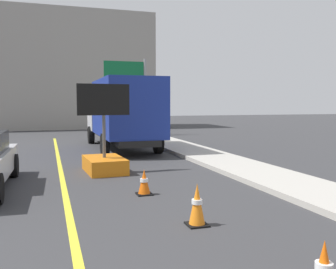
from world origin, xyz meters
TOP-DOWN VIEW (x-y plane):
  - lane_center_stripe at (0.00, 6.00)m, footprint 0.14×36.00m
  - arrow_board_trailer at (1.29, 12.04)m, footprint 1.60×1.87m
  - box_truck at (2.93, 17.76)m, footprint 2.55×7.65m
  - highway_guide_sign at (5.02, 24.77)m, footprint 2.79×0.18m
  - far_building_block at (-0.85, 34.18)m, footprint 18.35×6.23m
  - traffic_cone_mid_lane at (2.09, 6.44)m, footprint 0.36×0.36m
  - traffic_cone_far_lane at (1.75, 8.87)m, footprint 0.36×0.36m

SIDE VIEW (x-z plane):
  - lane_center_stripe at x=0.00m, z-range 0.00..0.01m
  - traffic_cone_far_lane at x=1.75m, z-range -0.01..0.59m
  - traffic_cone_mid_lane at x=2.09m, z-range -0.01..0.73m
  - arrow_board_trailer at x=1.29m, z-range -0.87..1.83m
  - box_truck at x=2.93m, z-range 0.16..3.30m
  - highway_guide_sign at x=5.02m, z-range 0.92..5.92m
  - far_building_block at x=-0.85m, z-range 0.00..9.56m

